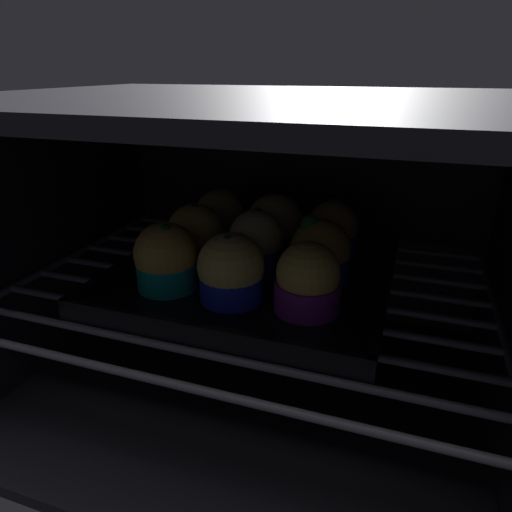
{
  "coord_description": "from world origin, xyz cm",
  "views": [
    {
      "loc": [
        16.86,
        -24.28,
        38.07
      ],
      "look_at": [
        0.0,
        23.86,
        17.04
      ],
      "focal_mm": 32.23,
      "sensor_mm": 36.0,
      "label": 1
    }
  ],
  "objects_px": {
    "muffin_row0_col2": "(308,280)",
    "muffin_row1_col0": "(196,237)",
    "muffin_row0_col1": "(229,271)",
    "muffin_row2_col1": "(276,225)",
    "muffin_row2_col0": "(220,218)",
    "muffin_row1_col2": "(320,254)",
    "muffin_row2_col2": "(332,231)",
    "muffin_row0_col0": "(166,260)",
    "muffin_row1_col1": "(257,244)",
    "baking_tray": "(256,274)"
  },
  "relations": [
    {
      "from": "muffin_row0_col0",
      "to": "muffin_row1_col0",
      "type": "distance_m",
      "value": 0.07
    },
    {
      "from": "baking_tray",
      "to": "muffin_row2_col2",
      "type": "xyz_separation_m",
      "value": [
        0.08,
        0.08,
        0.04
      ]
    },
    {
      "from": "muffin_row0_col0",
      "to": "muffin_row0_col1",
      "type": "xyz_separation_m",
      "value": [
        0.08,
        -0.0,
        -0.0
      ]
    },
    {
      "from": "muffin_row1_col0",
      "to": "muffin_row2_col2",
      "type": "xyz_separation_m",
      "value": [
        0.16,
        0.08,
        -0.0
      ]
    },
    {
      "from": "muffin_row1_col2",
      "to": "muffin_row2_col2",
      "type": "height_order",
      "value": "muffin_row1_col2"
    },
    {
      "from": "muffin_row0_col2",
      "to": "muffin_row2_col0",
      "type": "bearing_deg",
      "value": 136.33
    },
    {
      "from": "muffin_row0_col2",
      "to": "muffin_row1_col1",
      "type": "distance_m",
      "value": 0.11
    },
    {
      "from": "muffin_row1_col0",
      "to": "muffin_row2_col1",
      "type": "height_order",
      "value": "same"
    },
    {
      "from": "muffin_row1_col1",
      "to": "muffin_row1_col2",
      "type": "height_order",
      "value": "same"
    },
    {
      "from": "muffin_row1_col2",
      "to": "muffin_row2_col1",
      "type": "distance_m",
      "value": 0.11
    },
    {
      "from": "muffin_row0_col2",
      "to": "muffin_row0_col1",
      "type": "bearing_deg",
      "value": -177.63
    },
    {
      "from": "baking_tray",
      "to": "muffin_row0_col1",
      "type": "distance_m",
      "value": 0.09
    },
    {
      "from": "muffin_row0_col0",
      "to": "muffin_row1_col2",
      "type": "distance_m",
      "value": 0.17
    },
    {
      "from": "muffin_row1_col2",
      "to": "muffin_row2_col2",
      "type": "relative_size",
      "value": 1.03
    },
    {
      "from": "muffin_row0_col1",
      "to": "muffin_row1_col2",
      "type": "xyz_separation_m",
      "value": [
        0.08,
        0.08,
        -0.0
      ]
    },
    {
      "from": "muffin_row0_col1",
      "to": "muffin_row2_col1",
      "type": "distance_m",
      "value": 0.15
    },
    {
      "from": "muffin_row1_col1",
      "to": "muffin_row2_col1",
      "type": "height_order",
      "value": "muffin_row1_col1"
    },
    {
      "from": "muffin_row1_col1",
      "to": "muffin_row2_col0",
      "type": "bearing_deg",
      "value": 135.96
    },
    {
      "from": "muffin_row0_col2",
      "to": "muffin_row2_col0",
      "type": "height_order",
      "value": "muffin_row2_col0"
    },
    {
      "from": "muffin_row2_col0",
      "to": "muffin_row0_col2",
      "type": "bearing_deg",
      "value": -43.67
    },
    {
      "from": "muffin_row1_col1",
      "to": "muffin_row2_col0",
      "type": "distance_m",
      "value": 0.11
    },
    {
      "from": "muffin_row0_col1",
      "to": "muffin_row0_col2",
      "type": "xyz_separation_m",
      "value": [
        0.08,
        0.0,
        0.0
      ]
    },
    {
      "from": "baking_tray",
      "to": "muffin_row2_col1",
      "type": "relative_size",
      "value": 4.17
    },
    {
      "from": "muffin_row1_col1",
      "to": "muffin_row2_col1",
      "type": "relative_size",
      "value": 1.01
    },
    {
      "from": "baking_tray",
      "to": "muffin_row1_col1",
      "type": "height_order",
      "value": "muffin_row1_col1"
    },
    {
      "from": "muffin_row1_col0",
      "to": "muffin_row2_col2",
      "type": "relative_size",
      "value": 1.0
    },
    {
      "from": "muffin_row0_col1",
      "to": "muffin_row1_col1",
      "type": "xyz_separation_m",
      "value": [
        0.0,
        0.08,
        0.0
      ]
    },
    {
      "from": "muffin_row0_col0",
      "to": "muffin_row0_col2",
      "type": "bearing_deg",
      "value": 0.28
    },
    {
      "from": "muffin_row0_col1",
      "to": "muffin_row2_col2",
      "type": "bearing_deg",
      "value": 63.65
    },
    {
      "from": "baking_tray",
      "to": "muffin_row1_col2",
      "type": "bearing_deg",
      "value": -0.66
    },
    {
      "from": "muffin_row0_col2",
      "to": "muffin_row2_col0",
      "type": "distance_m",
      "value": 0.22
    },
    {
      "from": "muffin_row0_col0",
      "to": "muffin_row0_col2",
      "type": "xyz_separation_m",
      "value": [
        0.16,
        0.0,
        -0.0
      ]
    },
    {
      "from": "muffin_row1_col0",
      "to": "muffin_row2_col1",
      "type": "bearing_deg",
      "value": 43.76
    },
    {
      "from": "muffin_row0_col2",
      "to": "muffin_row0_col0",
      "type": "bearing_deg",
      "value": -179.72
    },
    {
      "from": "muffin_row1_col0",
      "to": "muffin_row1_col2",
      "type": "bearing_deg",
      "value": 0.45
    },
    {
      "from": "baking_tray",
      "to": "muffin_row1_col2",
      "type": "distance_m",
      "value": 0.09
    },
    {
      "from": "muffin_row0_col0",
      "to": "baking_tray",
      "type": "bearing_deg",
      "value": 44.5
    },
    {
      "from": "muffin_row1_col2",
      "to": "muffin_row2_col1",
      "type": "height_order",
      "value": "muffin_row1_col2"
    },
    {
      "from": "baking_tray",
      "to": "muffin_row2_col1",
      "type": "bearing_deg",
      "value": 88.48
    },
    {
      "from": "muffin_row0_col2",
      "to": "muffin_row1_col1",
      "type": "bearing_deg",
      "value": 136.72
    },
    {
      "from": "baking_tray",
      "to": "muffin_row2_col2",
      "type": "distance_m",
      "value": 0.12
    },
    {
      "from": "muffin_row0_col0",
      "to": "muffin_row0_col1",
      "type": "relative_size",
      "value": 1.03
    },
    {
      "from": "baking_tray",
      "to": "muffin_row1_col2",
      "type": "height_order",
      "value": "muffin_row1_col2"
    },
    {
      "from": "muffin_row1_col0",
      "to": "muffin_row2_col0",
      "type": "bearing_deg",
      "value": 91.64
    },
    {
      "from": "muffin_row0_col0",
      "to": "muffin_row1_col1",
      "type": "distance_m",
      "value": 0.11
    },
    {
      "from": "baking_tray",
      "to": "muffin_row0_col0",
      "type": "distance_m",
      "value": 0.12
    },
    {
      "from": "muffin_row1_col1",
      "to": "muffin_row2_col1",
      "type": "bearing_deg",
      "value": 89.27
    },
    {
      "from": "muffin_row0_col2",
      "to": "muffin_row1_col0",
      "type": "distance_m",
      "value": 0.18
    },
    {
      "from": "baking_tray",
      "to": "muffin_row0_col2",
      "type": "height_order",
      "value": "muffin_row0_col2"
    },
    {
      "from": "muffin_row2_col2",
      "to": "muffin_row0_col1",
      "type": "bearing_deg",
      "value": -116.35
    }
  ]
}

